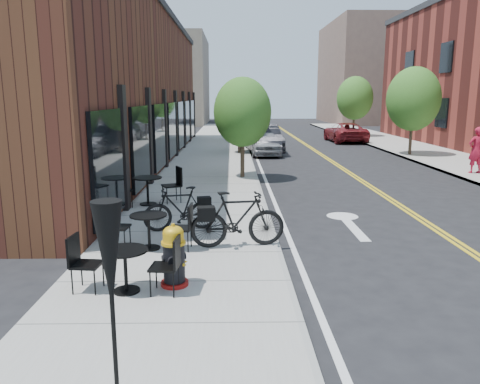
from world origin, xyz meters
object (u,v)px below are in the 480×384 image
object	(u,v)px
fire_hydrant	(174,256)
pedestrian	(476,150)
bicycle_right	(238,219)
parked_car_a	(265,143)
bicycle_left	(180,209)
patio_umbrella	(110,274)
parked_car_c	(257,132)
bistro_set_c	(147,187)
bistro_set_a	(149,226)
parked_car_b	(263,138)
bistro_set_b	(125,264)
parked_car_far	(345,132)

from	to	relation	value
fire_hydrant	pedestrian	world-z (taller)	pedestrian
fire_hydrant	bicycle_right	xyz separation A→B (m)	(1.08, 2.02, 0.09)
parked_car_a	bicycle_left	bearing A→B (deg)	-103.54
patio_umbrella	parked_car_c	bearing A→B (deg)	84.63
fire_hydrant	bistro_set_c	size ratio (longest dim) A/B	0.54
bicycle_left	bicycle_right	size ratio (longest dim) A/B	0.87
bicycle_right	bistro_set_a	bearing A→B (deg)	85.56
bistro_set_c	parked_car_a	bearing A→B (deg)	46.81
parked_car_a	parked_car_c	world-z (taller)	parked_car_a
parked_car_a	bicycle_right	bearing A→B (deg)	-98.20
bicycle_right	parked_car_b	bearing A→B (deg)	-13.48
bistro_set_a	bistro_set_b	world-z (taller)	bistro_set_a
patio_umbrella	bistro_set_c	bearing A→B (deg)	98.41
bistro_set_a	parked_car_b	distance (m)	18.14
parked_car_a	parked_car_c	size ratio (longest dim) A/B	0.87
bistro_set_c	parked_car_a	distance (m)	13.28
bicycle_right	parked_car_far	xyz separation A→B (m)	(7.95, 23.95, -0.02)
fire_hydrant	parked_car_a	distance (m)	18.72
bistro_set_b	bistro_set_c	xyz separation A→B (m)	(-0.73, 6.18, 0.06)
parked_car_a	bistro_set_b	bearing A→B (deg)	-102.95
bicycle_left	parked_car_a	size ratio (longest dim) A/B	0.44
parked_car_c	parked_car_far	xyz separation A→B (m)	(6.26, -0.65, 0.03)
bistro_set_c	parked_car_far	distance (m)	22.63
bicycle_left	parked_car_a	bearing A→B (deg)	155.84
bistro_set_a	bistro_set_b	distance (m)	2.16
bistro_set_b	patio_umbrella	world-z (taller)	patio_umbrella
bicycle_left	bistro_set_c	bearing A→B (deg)	-168.20
bicycle_left	bicycle_right	xyz separation A→B (m)	(1.33, -1.25, 0.08)
fire_hydrant	bistro_set_a	distance (m)	2.05
fire_hydrant	bicycle_left	distance (m)	3.28
fire_hydrant	bistro_set_b	world-z (taller)	fire_hydrant
bistro_set_a	pedestrian	bearing A→B (deg)	43.88
bistro_set_b	patio_umbrella	size ratio (longest dim) A/B	0.77
parked_car_b	bicycle_right	bearing A→B (deg)	-100.54
patio_umbrella	parked_car_c	distance (m)	30.36
bicycle_left	parked_car_a	world-z (taller)	parked_car_a
bistro_set_c	parked_car_b	distance (m)	14.41
bicycle_left	patio_umbrella	bearing A→B (deg)	-11.48
patio_umbrella	pedestrian	xyz separation A→B (m)	(10.96, 15.00, -0.67)
fire_hydrant	parked_car_a	world-z (taller)	parked_car_a
bistro_set_b	parked_car_a	xyz separation A→B (m)	(3.51, 18.76, 0.09)
parked_car_a	parked_car_c	bearing A→B (deg)	87.65
parked_car_b	bicycle_left	bearing A→B (deg)	-105.49
bicycle_right	parked_car_b	size ratio (longest dim) A/B	0.40
parked_car_c	pedestrian	xyz separation A→B (m)	(8.12, -15.20, 0.40)
patio_umbrella	parked_car_far	xyz separation A→B (m)	(9.10, 29.55, -1.04)
parked_car_far	parked_car_c	bearing A→B (deg)	-7.72
bicycle_left	bistro_set_c	world-z (taller)	bistro_set_c
bistro_set_a	parked_car_c	xyz separation A→B (m)	(3.51, 24.72, 0.06)
bicycle_left	fire_hydrant	bearing A→B (deg)	-8.62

